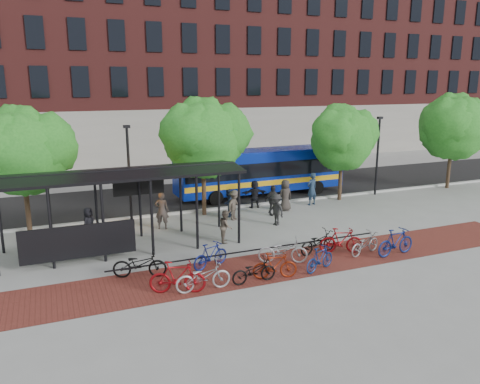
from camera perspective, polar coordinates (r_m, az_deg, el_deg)
name	(u,v)px	position (r m, az deg, el deg)	size (l,w,h in m)	color
ground	(279,225)	(24.61, 4.72, -3.98)	(160.00, 160.00, 0.00)	#9E9E99
asphalt_street	(225,192)	(31.69, -1.86, -0.02)	(160.00, 8.00, 0.01)	black
curb	(248,205)	(28.07, 1.01, -1.64)	(160.00, 0.25, 0.12)	#B7B7B2
brick_strip	(290,263)	(19.56, 6.17, -8.64)	(24.00, 3.00, 0.01)	maroon
bike_rack_rail	(253,260)	(19.77, 1.56, -8.33)	(12.00, 0.05, 0.95)	black
building_brick	(253,56)	(51.37, 1.57, 16.28)	(55.00, 14.00, 20.00)	maroon
bus_shelter	(118,183)	(21.02, -14.65, 1.09)	(10.60, 3.07, 3.60)	black
tree_a	(23,148)	(24.45, -24.92, 4.90)	(4.90, 4.00, 6.18)	#382619
tree_b	(204,135)	(25.65, -4.37, 6.92)	(5.15, 4.20, 6.47)	#382619
tree_c	(343,136)	(29.72, 12.47, 6.72)	(4.66, 3.80, 5.92)	#382619
tree_d	(454,124)	(35.59, 24.63, 7.54)	(5.39, 4.40, 6.55)	#382619
lamp_post_left	(129,171)	(25.19, -13.38, 2.54)	(0.35, 0.20, 5.12)	black
lamp_post_right	(378,153)	(31.82, 16.43, 4.53)	(0.35, 0.20, 5.12)	black
bus	(261,169)	(30.48, 2.54, 2.77)	(11.25, 2.85, 3.03)	#072091
bike_0	(140,264)	(18.36, -12.14, -8.58)	(0.71, 2.03, 1.07)	black
bike_1	(177,277)	(16.81, -7.64, -10.25)	(0.56, 1.99, 1.20)	maroon
bike_2	(203,277)	(16.92, -4.51, -10.25)	(0.71, 2.03, 1.07)	#A4A4A7
bike_3	(211,255)	(18.88, -3.62, -7.70)	(0.49, 1.75, 1.05)	navy
bike_4	(254,271)	(17.54, 1.70, -9.60)	(0.61, 1.75, 0.92)	black
bike_5	(275,266)	(17.91, 4.28, -8.94)	(0.49, 1.72, 1.03)	maroon
bike_6	(283,251)	(19.40, 5.24, -7.12)	(0.71, 2.04, 1.07)	#9F9FA1
bike_7	(320,259)	(18.85, 9.72, -8.01)	(0.47, 1.65, 0.99)	navy
bike_8	(318,242)	(20.68, 9.49, -6.04)	(0.67, 1.92, 1.01)	black
bike_9	(341,241)	(20.85, 12.24, -5.81)	(0.54, 1.90, 1.14)	maroon
bike_10	(365,244)	(21.00, 14.97, -6.09)	(0.64, 1.82, 0.96)	gray
bike_11	(396,242)	(21.19, 18.46, -5.80)	(0.57, 2.00, 1.20)	navy
pedestrian_0	(89,224)	(23.11, -17.97, -3.70)	(0.77, 0.50, 1.58)	black
pedestrian_1	(162,211)	(23.91, -9.51, -2.26)	(0.70, 0.46, 1.91)	#483E39
pedestrian_2	(228,203)	(25.75, -1.45, -1.36)	(0.76, 0.59, 1.56)	#1A243C
pedestrian_3	(234,205)	(25.15, -0.70, -1.60)	(1.06, 0.61, 1.65)	#4F453B
pedestrian_4	(273,200)	(26.10, 3.99, -1.02)	(1.00, 0.42, 1.71)	#272727
pedestrian_5	(255,194)	(27.62, 1.79, -0.25)	(1.53, 0.49, 1.65)	black
pedestrian_6	(285,195)	(27.08, 5.54, -0.40)	(0.89, 0.58, 1.82)	#36302B
pedestrian_7	(312,189)	(28.54, 8.75, 0.38)	(0.72, 0.47, 1.98)	#1E3147
pedestrian_8	(226,226)	(21.71, -1.75, -4.20)	(0.74, 0.58, 1.53)	brown
pedestrian_9	(276,210)	(24.31, 4.41, -2.14)	(1.08, 0.62, 1.67)	#272727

